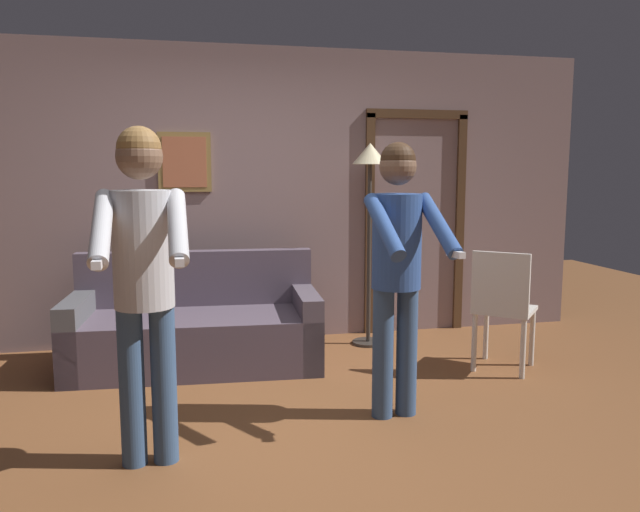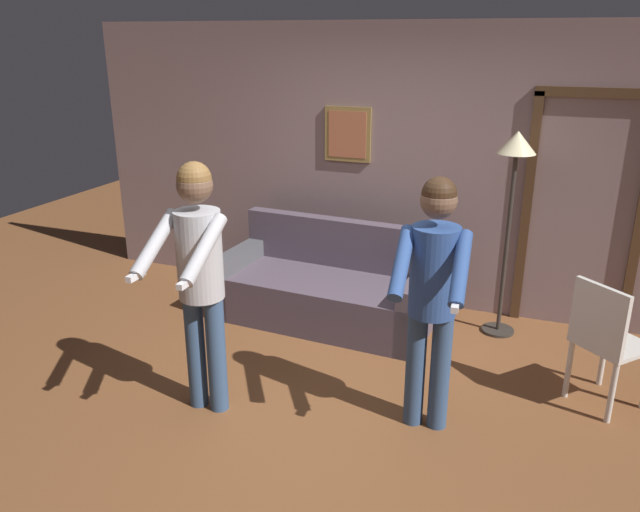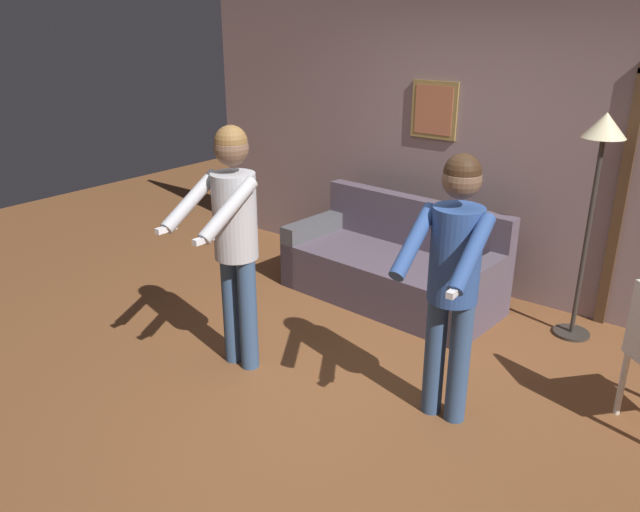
# 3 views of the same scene
# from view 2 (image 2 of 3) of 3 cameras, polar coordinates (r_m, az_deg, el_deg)

# --- Properties ---
(ground_plane) EXTENTS (12.00, 12.00, 0.00)m
(ground_plane) POSITION_cam_2_polar(r_m,az_deg,el_deg) (4.51, -0.08, -13.72)
(ground_plane) COLOR brown
(back_wall_assembly) EXTENTS (6.40, 0.10, 2.60)m
(back_wall_assembly) POSITION_cam_2_polar(r_m,az_deg,el_deg) (5.89, 7.56, 7.91)
(back_wall_assembly) COLOR gray
(back_wall_assembly) RESTS_ON ground_plane
(couch) EXTENTS (1.95, 0.97, 0.87)m
(couch) POSITION_cam_2_polar(r_m,az_deg,el_deg) (5.67, 0.64, -3.19)
(couch) COLOR #554855
(couch) RESTS_ON ground_plane
(torchiere_lamp) EXTENTS (0.31, 0.31, 1.76)m
(torchiere_lamp) POSITION_cam_2_polar(r_m,az_deg,el_deg) (5.31, 17.35, 7.42)
(torchiere_lamp) COLOR #332D28
(torchiere_lamp) RESTS_ON ground_plane
(person_standing_left) EXTENTS (0.44, 0.68, 1.74)m
(person_standing_left) POSITION_cam_2_polar(r_m,az_deg,el_deg) (4.11, -11.03, -0.94)
(person_standing_left) COLOR #365176
(person_standing_left) RESTS_ON ground_plane
(person_standing_right) EXTENTS (0.46, 0.63, 1.69)m
(person_standing_right) POSITION_cam_2_polar(r_m,az_deg,el_deg) (3.92, 10.30, -2.53)
(person_standing_right) COLOR #354F77
(person_standing_right) RESTS_ON ground_plane
(dining_chair_distant) EXTENTS (0.59, 0.59, 0.93)m
(dining_chair_distant) POSITION_cam_2_polar(r_m,az_deg,el_deg) (4.69, 24.65, -6.84)
(dining_chair_distant) COLOR silver
(dining_chair_distant) RESTS_ON ground_plane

